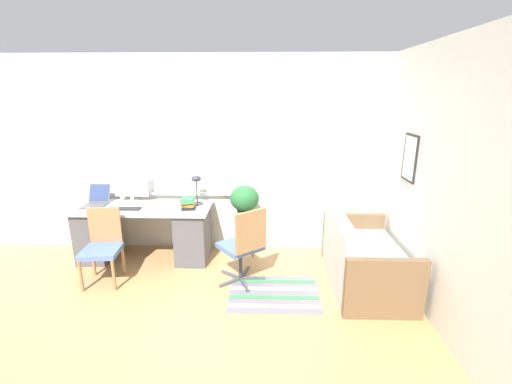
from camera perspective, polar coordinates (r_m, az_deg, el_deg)
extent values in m
plane|color=tan|center=(4.62, -11.73, -12.63)|extent=(14.00, 14.00, 0.00)
cube|color=silver|center=(4.88, -10.63, 5.85)|extent=(9.00, 0.06, 2.70)
cube|color=silver|center=(4.87, -13.47, 7.62)|extent=(0.66, 0.02, 1.40)
cube|color=white|center=(4.86, -13.50, 7.61)|extent=(0.59, 0.01, 1.33)
cube|color=silver|center=(4.73, -4.77, 7.77)|extent=(0.66, 0.02, 1.40)
cube|color=white|center=(4.72, -4.78, 7.76)|extent=(0.59, 0.01, 1.33)
cube|color=silver|center=(4.93, -8.82, -0.16)|extent=(1.45, 0.11, 0.04)
cube|color=silver|center=(4.36, 24.31, 3.50)|extent=(0.06, 9.00, 2.70)
cube|color=black|center=(4.27, 24.30, 5.19)|extent=(0.02, 0.34, 0.54)
cube|color=silver|center=(4.27, 24.20, 5.20)|extent=(0.01, 0.29, 0.49)
cube|color=#B2B7BC|center=(4.80, -18.35, -2.53)|extent=(1.79, 0.68, 0.03)
cube|color=#4C4C51|center=(5.18, -24.88, -6.25)|extent=(0.40, 0.60, 0.71)
cube|color=#4C4C51|center=(4.75, -10.43, -6.95)|extent=(0.40, 0.60, 0.71)
cube|color=#4C4C51|center=(5.05, -25.34, -2.08)|extent=(0.29, 0.26, 0.02)
cube|color=#4C4C51|center=(5.17, -24.62, -0.12)|extent=(0.29, 0.11, 0.24)
cube|color=navy|center=(5.17, -24.65, -0.11)|extent=(0.26, 0.10, 0.21)
cylinder|color=silver|center=(5.05, -19.88, -1.48)|extent=(0.15, 0.15, 0.02)
cylinder|color=silver|center=(5.04, -19.93, -0.97)|extent=(0.04, 0.04, 0.08)
cube|color=silver|center=(4.99, -20.15, 1.56)|extent=(0.46, 0.02, 0.40)
cube|color=silver|center=(4.97, -20.21, 1.52)|extent=(0.43, 0.01, 0.38)
cube|color=black|center=(4.77, -21.11, -2.60)|extent=(0.43, 0.12, 0.02)
ellipsoid|color=silver|center=(4.64, -17.74, -2.65)|extent=(0.05, 0.08, 0.04)
cylinder|color=#2D2D33|center=(4.73, -9.74, -1.94)|extent=(0.16, 0.16, 0.01)
cylinder|color=#2D2D33|center=(4.68, -9.84, 0.01)|extent=(0.02, 0.02, 0.32)
ellipsoid|color=#2D2D33|center=(4.63, -9.95, 2.23)|extent=(0.13, 0.13, 0.09)
cube|color=black|center=(4.55, -11.18, -2.56)|extent=(0.20, 0.19, 0.04)
cube|color=orange|center=(4.55, -11.23, -2.15)|extent=(0.18, 0.13, 0.03)
cube|color=red|center=(4.54, -11.34, -1.83)|extent=(0.18, 0.13, 0.02)
cube|color=green|center=(4.53, -11.39, -1.53)|extent=(0.20, 0.18, 0.03)
cube|color=green|center=(4.53, -11.32, -1.16)|extent=(0.17, 0.14, 0.02)
cylinder|color=olive|center=(4.47, -27.17, -12.25)|extent=(0.04, 0.04, 0.41)
cylinder|color=olive|center=(4.34, -22.65, -12.54)|extent=(0.04, 0.04, 0.41)
cylinder|color=olive|center=(4.77, -25.47, -10.25)|extent=(0.04, 0.04, 0.41)
cylinder|color=olive|center=(4.65, -21.23, -10.44)|extent=(0.04, 0.04, 0.41)
cube|color=#4C6699|center=(4.47, -24.43, -8.99)|extent=(0.46, 0.44, 0.06)
cube|color=olive|center=(4.56, -23.88, -5.05)|extent=(0.38, 0.07, 0.44)
cube|color=#47474C|center=(4.25, -4.30, -14.77)|extent=(0.26, 0.21, 0.03)
cube|color=#47474C|center=(4.20, -1.99, -15.17)|extent=(0.14, 0.29, 0.03)
cube|color=#47474C|center=(4.32, -0.53, -14.20)|extent=(0.30, 0.05, 0.03)
cube|color=#47474C|center=(4.44, -1.89, -13.28)|extent=(0.12, 0.30, 0.03)
cube|color=#47474C|center=(4.40, -4.14, -13.60)|extent=(0.27, 0.20, 0.03)
cylinder|color=#333338|center=(4.22, -2.60, -11.75)|extent=(0.04, 0.04, 0.39)
cube|color=#4C6699|center=(4.12, -2.64, -9.00)|extent=(0.61, 0.60, 0.06)
cube|color=olive|center=(3.84, -0.82, -6.54)|extent=(0.34, 0.28, 0.47)
cube|color=beige|center=(4.34, 17.75, -11.70)|extent=(0.80, 1.22, 0.45)
cube|color=beige|center=(4.09, 13.91, -6.83)|extent=(0.16, 1.22, 0.36)
cube|color=brown|center=(3.75, 20.63, -14.92)|extent=(0.80, 0.09, 0.65)
cube|color=brown|center=(4.87, 15.78, -7.13)|extent=(0.80, 0.09, 0.65)
cylinder|color=#333338|center=(4.62, -1.89, -4.36)|extent=(0.25, 0.25, 0.02)
cylinder|color=#333338|center=(4.73, -0.55, -7.72)|extent=(0.01, 0.01, 0.57)
cylinder|color=#333338|center=(4.82, -2.43, -7.25)|extent=(0.01, 0.01, 0.57)
cylinder|color=#333338|center=(4.65, -2.59, -8.15)|extent=(0.01, 0.01, 0.57)
cylinder|color=#514C47|center=(4.60, -1.89, -3.64)|extent=(0.21, 0.21, 0.10)
ellipsoid|color=#235B2D|center=(4.53, -1.92, -1.08)|extent=(0.38, 0.38, 0.35)
cube|color=slate|center=(4.07, 3.03, -16.49)|extent=(1.02, 0.76, 0.01)
cube|color=white|center=(3.85, 3.12, -18.47)|extent=(1.00, 0.06, 0.00)
cube|color=#388E4C|center=(4.00, 3.06, -17.09)|extent=(1.00, 0.06, 0.00)
cube|color=white|center=(4.14, 3.01, -15.81)|extent=(1.00, 0.06, 0.00)
cube|color=#388E4C|center=(4.28, 2.96, -14.61)|extent=(1.00, 0.06, 0.00)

